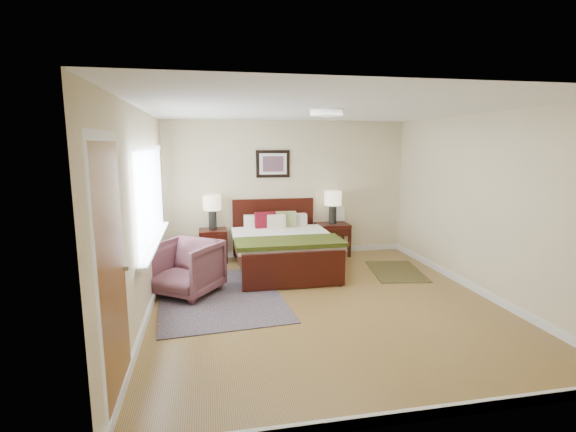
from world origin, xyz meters
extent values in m
plane|color=olive|center=(0.00, 0.00, 0.00)|extent=(5.00, 5.00, 0.00)
cube|color=beige|center=(0.00, 2.50, 1.25)|extent=(4.50, 0.04, 2.50)
cube|color=beige|center=(0.00, -2.50, 1.25)|extent=(4.50, 0.04, 2.50)
cube|color=beige|center=(-2.25, 0.00, 1.25)|extent=(0.04, 5.00, 2.50)
cube|color=beige|center=(2.25, 0.00, 1.25)|extent=(0.04, 5.00, 2.50)
cube|color=white|center=(0.00, 0.00, 2.50)|extent=(4.50, 5.00, 0.02)
cube|color=silver|center=(-2.23, 0.70, 1.40)|extent=(0.02, 2.72, 1.32)
cube|color=silver|center=(-2.21, 0.70, 1.40)|extent=(0.01, 2.60, 1.20)
cube|color=silver|center=(-2.18, 0.70, 0.77)|extent=(0.10, 2.72, 0.04)
cube|color=silver|center=(-2.23, -1.75, 1.09)|extent=(0.01, 1.00, 2.18)
cube|color=brown|center=(-2.23, -1.75, 1.05)|extent=(0.01, 0.90, 2.10)
cylinder|color=#999999|center=(-2.20, -1.37, 1.00)|extent=(0.04, 0.04, 0.04)
cylinder|color=white|center=(0.00, 0.00, 2.46)|extent=(0.40, 0.40, 0.07)
cylinder|color=beige|center=(0.00, 0.00, 2.50)|extent=(0.44, 0.44, 0.01)
cube|color=black|center=(-0.28, 2.46, 0.55)|extent=(1.51, 0.06, 1.06)
cube|color=black|center=(-0.28, 0.55, 0.28)|extent=(1.51, 0.06, 0.53)
cube|color=black|center=(-1.00, 1.51, 0.30)|extent=(0.06, 1.89, 0.17)
cube|color=black|center=(0.44, 1.51, 0.30)|extent=(0.06, 1.89, 0.17)
cube|color=silver|center=(-0.28, 1.51, 0.43)|extent=(1.41, 1.87, 0.21)
cube|color=silver|center=(-0.28, 1.41, 0.57)|extent=(1.59, 1.64, 0.09)
cube|color=#303C11|center=(-0.28, 0.91, 0.62)|extent=(1.63, 0.70, 0.07)
cube|color=silver|center=(-0.61, 2.22, 0.70)|extent=(0.47, 0.18, 0.25)
cube|color=silver|center=(0.05, 2.22, 0.70)|extent=(0.47, 0.18, 0.25)
cube|color=#5B0A16|center=(-0.49, 2.10, 0.74)|extent=(0.37, 0.17, 0.30)
cube|color=olive|center=(-0.11, 2.10, 0.74)|extent=(0.37, 0.16, 0.30)
cube|color=beige|center=(-0.30, 2.02, 0.72)|extent=(0.33, 0.13, 0.27)
cube|color=black|center=(-0.28, 2.48, 1.72)|extent=(0.62, 0.03, 0.50)
cube|color=silver|center=(-0.28, 2.46, 1.72)|extent=(0.50, 0.01, 0.38)
cube|color=#A52D23|center=(-0.28, 2.44, 1.72)|extent=(0.38, 0.01, 0.28)
cube|color=black|center=(-1.40, 2.27, 0.55)|extent=(0.49, 0.44, 0.05)
cube|color=black|center=(-1.61, 2.08, 0.27)|extent=(0.05, 0.05, 0.53)
cube|color=black|center=(-1.19, 2.08, 0.27)|extent=(0.05, 0.05, 0.53)
cube|color=black|center=(-1.61, 2.46, 0.27)|extent=(0.05, 0.05, 0.53)
cube|color=black|center=(-1.19, 2.46, 0.27)|extent=(0.05, 0.05, 0.53)
cube|color=black|center=(-1.40, 2.07, 0.45)|extent=(0.43, 0.03, 0.14)
cube|color=black|center=(0.81, 2.27, 0.58)|extent=(0.61, 0.46, 0.05)
cube|color=black|center=(0.54, 2.07, 0.28)|extent=(0.05, 0.05, 0.56)
cube|color=black|center=(1.08, 2.07, 0.28)|extent=(0.05, 0.05, 0.56)
cube|color=black|center=(0.54, 2.47, 0.28)|extent=(0.05, 0.05, 0.56)
cube|color=black|center=(1.08, 2.47, 0.28)|extent=(0.05, 0.05, 0.56)
cube|color=black|center=(0.81, 2.06, 0.48)|extent=(0.55, 0.03, 0.14)
cube|color=black|center=(0.81, 2.27, 0.14)|extent=(0.55, 0.40, 0.03)
cube|color=black|center=(0.81, 2.27, 0.17)|extent=(0.22, 0.28, 0.03)
cube|color=black|center=(0.81, 2.27, 0.20)|extent=(0.22, 0.28, 0.03)
cube|color=black|center=(0.81, 2.27, 0.24)|extent=(0.22, 0.28, 0.03)
cube|color=black|center=(0.81, 2.27, 0.28)|extent=(0.22, 0.28, 0.03)
cylinder|color=black|center=(-1.40, 2.27, 0.74)|extent=(0.14, 0.14, 0.32)
cylinder|color=black|center=(-1.40, 2.27, 0.92)|extent=(0.02, 0.02, 0.06)
cylinder|color=beige|center=(-1.40, 2.27, 1.06)|extent=(0.32, 0.32, 0.26)
cylinder|color=black|center=(0.81, 2.27, 0.77)|extent=(0.14, 0.14, 0.32)
cylinder|color=black|center=(0.81, 2.27, 0.95)|extent=(0.02, 0.02, 0.06)
cylinder|color=beige|center=(0.81, 2.27, 1.09)|extent=(0.32, 0.32, 0.26)
imported|color=brown|center=(-1.80, 0.65, 0.38)|extent=(1.14, 1.15, 0.76)
cube|color=#0D1344|center=(-1.35, 0.47, 0.01)|extent=(1.81, 2.42, 0.01)
cube|color=black|center=(1.54, 1.06, 0.01)|extent=(0.97, 1.30, 0.01)
camera|label=1|loc=(-1.48, -5.10, 2.08)|focal=26.00mm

